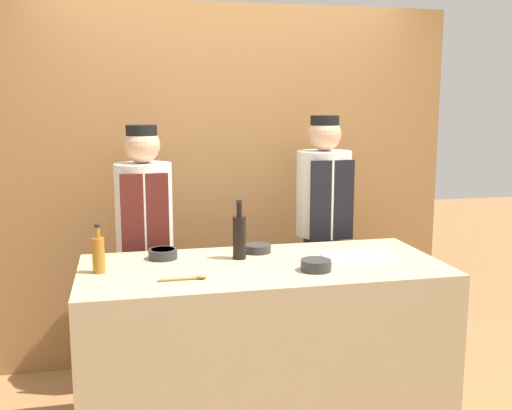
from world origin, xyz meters
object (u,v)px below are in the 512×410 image
(cutting_board, at_px, (361,257))
(chef_right, at_px, (323,235))
(bottle_soy, at_px, (239,236))
(sauce_bowl_orange, at_px, (163,253))
(wooden_spoon, at_px, (189,277))
(sauce_bowl_purple, at_px, (257,248))
(bottle_amber, at_px, (98,254))
(chef_left, at_px, (145,248))
(sauce_bowl_brown, at_px, (316,264))

(cutting_board, relative_size, chef_right, 0.23)
(cutting_board, xyz_separation_m, bottle_soy, (-0.62, 0.15, 0.11))
(sauce_bowl_orange, xyz_separation_m, wooden_spoon, (0.09, -0.41, -0.02))
(sauce_bowl_orange, xyz_separation_m, cutting_board, (1.02, -0.24, -0.02))
(sauce_bowl_purple, distance_m, bottle_amber, 0.87)
(sauce_bowl_orange, xyz_separation_m, chef_right, (1.06, 0.49, -0.06))
(bottle_soy, distance_m, chef_right, 0.89)
(cutting_board, height_order, bottle_amber, bottle_amber)
(cutting_board, distance_m, bottle_soy, 0.65)
(wooden_spoon, bearing_deg, bottle_soy, 47.04)
(chef_right, bearing_deg, cutting_board, -93.04)
(chef_left, bearing_deg, sauce_bowl_purple, -38.03)
(chef_left, height_order, chef_right, chef_right)
(bottle_soy, height_order, chef_right, chef_right)
(sauce_bowl_orange, bearing_deg, wooden_spoon, -77.47)
(bottle_soy, height_order, wooden_spoon, bottle_soy)
(sauce_bowl_brown, bearing_deg, sauce_bowl_purple, 115.57)
(sauce_bowl_orange, distance_m, chef_right, 1.16)
(sauce_bowl_purple, relative_size, sauce_bowl_brown, 0.99)
(sauce_bowl_purple, height_order, chef_left, chef_left)
(chef_left, bearing_deg, bottle_soy, -50.66)
(sauce_bowl_brown, relative_size, wooden_spoon, 0.65)
(sauce_bowl_brown, height_order, cutting_board, sauce_bowl_brown)
(sauce_bowl_brown, bearing_deg, bottle_soy, 136.33)
(sauce_bowl_purple, bearing_deg, chef_left, 141.97)
(wooden_spoon, distance_m, chef_right, 1.32)
(sauce_bowl_purple, height_order, bottle_soy, bottle_soy)
(sauce_bowl_brown, height_order, chef_left, chef_left)
(bottle_amber, relative_size, chef_left, 0.15)
(bottle_amber, height_order, chef_right, chef_right)
(cutting_board, distance_m, wooden_spoon, 0.94)
(bottle_amber, distance_m, wooden_spoon, 0.47)
(sauce_bowl_brown, height_order, bottle_amber, bottle_amber)
(chef_right, bearing_deg, bottle_amber, -153.46)
(bottle_soy, xyz_separation_m, chef_left, (-0.47, 0.57, -0.18))
(sauce_bowl_orange, height_order, chef_left, chef_left)
(sauce_bowl_purple, xyz_separation_m, chef_left, (-0.59, 0.46, -0.08))
(sauce_bowl_purple, bearing_deg, bottle_soy, -137.85)
(cutting_board, relative_size, wooden_spoon, 1.66)
(bottle_soy, bearing_deg, bottle_amber, -171.02)
(sauce_bowl_brown, xyz_separation_m, chef_left, (-0.79, 0.88, -0.09))
(bottle_amber, xyz_separation_m, wooden_spoon, (0.41, -0.21, -0.08))
(sauce_bowl_brown, bearing_deg, bottle_amber, 169.40)
(chef_left, bearing_deg, bottle_amber, -109.61)
(sauce_bowl_orange, distance_m, wooden_spoon, 0.42)
(sauce_bowl_orange, bearing_deg, cutting_board, -13.03)
(bottle_amber, distance_m, chef_left, 0.74)
(bottle_amber, height_order, bottle_soy, bottle_soy)
(bottle_soy, relative_size, wooden_spoon, 1.35)
(bottle_amber, distance_m, bottle_soy, 0.72)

